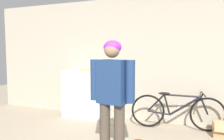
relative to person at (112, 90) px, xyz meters
The scene contains 5 objects.
wall_back 1.89m from the person, 84.30° to the left, with size 8.00×0.07×2.60m.
side_shelf 2.05m from the person, 128.06° to the left, with size 1.02×0.43×1.04m.
person is the anchor object (origin of this frame).
bicycle 1.78m from the person, 64.96° to the left, with size 1.70×0.46×0.71m.
banana 2.06m from the person, 128.86° to the left, with size 0.30×0.08×0.03m.
Camera 1 is at (0.86, -1.74, 1.46)m, focal length 35.00 mm.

